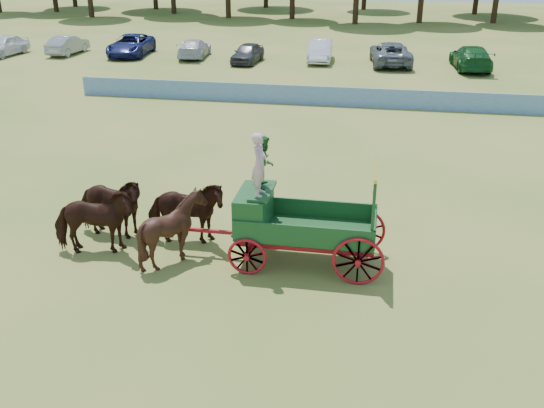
{
  "coord_description": "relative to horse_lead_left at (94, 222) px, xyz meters",
  "views": [
    {
      "loc": [
        3.23,
        -14.84,
        8.52
      ],
      "look_at": [
        0.31,
        1.26,
        1.3
      ],
      "focal_mm": 40.0,
      "sensor_mm": 36.0,
      "label": 1
    }
  ],
  "objects": [
    {
      "name": "ground",
      "position": [
        4.63,
        0.29,
        -1.01
      ],
      "size": [
        160.0,
        160.0,
        0.0
      ],
      "primitive_type": "plane",
      "color": "olive",
      "rests_on": "ground"
    },
    {
      "name": "farm_dray",
      "position": [
        5.36,
        0.56,
        0.62
      ],
      "size": [
        6.0,
        2.0,
        3.88
      ],
      "color": "#A8101C",
      "rests_on": "ground"
    },
    {
      "name": "horse_wheel_right",
      "position": [
        2.4,
        1.1,
        0.0
      ],
      "size": [
        2.52,
        1.4,
        2.03
      ],
      "primitive_type": "imported",
      "rotation": [
        0.0,
        0.0,
        1.7
      ],
      "color": "#32170E",
      "rests_on": "ground"
    },
    {
      "name": "horse_lead_left",
      "position": [
        0.0,
        0.0,
        0.0
      ],
      "size": [
        2.59,
        1.64,
        2.03
      ],
      "primitive_type": "imported",
      "rotation": [
        0.0,
        0.0,
        1.81
      ],
      "color": "#32170E",
      "rests_on": "ground"
    },
    {
      "name": "horse_lead_right",
      "position": [
        0.0,
        1.1,
        0.0
      ],
      "size": [
        2.49,
        1.29,
        2.03
      ],
      "primitive_type": "imported",
      "rotation": [
        0.0,
        0.0,
        1.49
      ],
      "color": "#32170E",
      "rests_on": "ground"
    },
    {
      "name": "horse_wheel_left",
      "position": [
        2.4,
        -0.0,
        0.0
      ],
      "size": [
        2.13,
        1.97,
        2.03
      ],
      "primitive_type": "imported",
      "rotation": [
        0.0,
        0.0,
        1.77
      ],
      "color": "#32170E",
      "rests_on": "ground"
    },
    {
      "name": "parked_cars",
      "position": [
        -2.21,
        30.54,
        -0.23
      ],
      "size": [
        37.73,
        7.23,
        1.63
      ],
      "color": "silver",
      "rests_on": "ground"
    },
    {
      "name": "sponsor_banner",
      "position": [
        3.63,
        18.29,
        -0.49
      ],
      "size": [
        26.0,
        0.08,
        1.05
      ],
      "primitive_type": "cube",
      "color": "#1B5693",
      "rests_on": "ground"
    }
  ]
}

